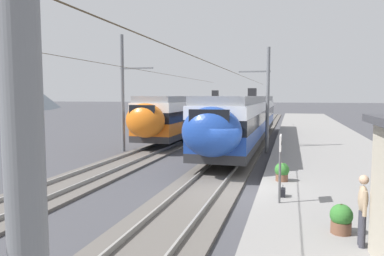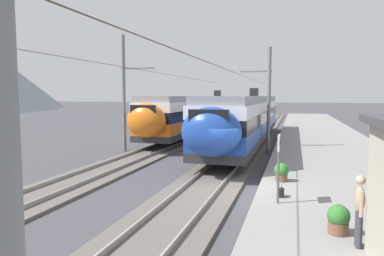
{
  "view_description": "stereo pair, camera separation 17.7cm",
  "coord_description": "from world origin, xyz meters",
  "px_view_note": "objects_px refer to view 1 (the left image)",
  "views": [
    {
      "loc": [
        -13.72,
        -2.01,
        3.87
      ],
      "look_at": [
        2.72,
        2.58,
        2.32
      ],
      "focal_mm": 33.26,
      "sensor_mm": 36.0,
      "label": 1
    },
    {
      "loc": [
        -13.67,
        -2.18,
        3.87
      ],
      "look_at": [
        2.72,
        2.58,
        2.32
      ],
      "focal_mm": 33.26,
      "sensor_mm": 36.0,
      "label": 2
    }
  ],
  "objects_px": {
    "train_far_track": "(205,111)",
    "platform_sign": "(280,153)",
    "train_near_platform": "(246,117)",
    "potted_plant_platform_edge": "(282,171)",
    "passenger_walking": "(363,207)",
    "handbag_near_sign": "(283,192)",
    "catenary_mast_west": "(4,101)",
    "potted_plant_by_shelter": "(341,218)",
    "catenary_mast_mid": "(266,98)",
    "catenary_mast_far_side": "(125,92)",
    "handbag_beside_passenger": "(345,226)"
  },
  "relations": [
    {
      "from": "catenary_mast_far_side",
      "to": "potted_plant_platform_edge",
      "type": "bearing_deg",
      "value": -125.12
    },
    {
      "from": "train_far_track",
      "to": "catenary_mast_mid",
      "type": "height_order",
      "value": "catenary_mast_mid"
    },
    {
      "from": "train_near_platform",
      "to": "catenary_mast_far_side",
      "type": "height_order",
      "value": "catenary_mast_far_side"
    },
    {
      "from": "handbag_near_sign",
      "to": "potted_plant_by_shelter",
      "type": "xyz_separation_m",
      "value": [
        -3.03,
        -1.51,
        0.25
      ]
    },
    {
      "from": "catenary_mast_far_side",
      "to": "potted_plant_by_shelter",
      "type": "xyz_separation_m",
      "value": [
        -12.95,
        -12.39,
        -3.39
      ]
    },
    {
      "from": "catenary_mast_mid",
      "to": "potted_plant_platform_edge",
      "type": "height_order",
      "value": "catenary_mast_mid"
    },
    {
      "from": "catenary_mast_west",
      "to": "handbag_near_sign",
      "type": "xyz_separation_m",
      "value": [
        10.76,
        -1.46,
        -3.32
      ]
    },
    {
      "from": "train_near_platform",
      "to": "passenger_walking",
      "type": "distance_m",
      "value": 19.67
    },
    {
      "from": "train_near_platform",
      "to": "platform_sign",
      "type": "relative_size",
      "value": 11.81
    },
    {
      "from": "train_near_platform",
      "to": "handbag_beside_passenger",
      "type": "xyz_separation_m",
      "value": [
        -18.15,
        -4.79,
        -1.71
      ]
    },
    {
      "from": "train_far_track",
      "to": "platform_sign",
      "type": "xyz_separation_m",
      "value": [
        -26.16,
        -8.82,
        -0.22
      ]
    },
    {
      "from": "catenary_mast_west",
      "to": "potted_plant_by_shelter",
      "type": "height_order",
      "value": "catenary_mast_west"
    },
    {
      "from": "passenger_walking",
      "to": "handbag_beside_passenger",
      "type": "bearing_deg",
      "value": 15.58
    },
    {
      "from": "catenary_mast_west",
      "to": "potted_plant_by_shelter",
      "type": "relative_size",
      "value": 53.54
    },
    {
      "from": "catenary_mast_far_side",
      "to": "train_near_platform",
      "type": "bearing_deg",
      "value": -55.4
    },
    {
      "from": "catenary_mast_west",
      "to": "potted_plant_platform_edge",
      "type": "height_order",
      "value": "catenary_mast_west"
    },
    {
      "from": "train_near_platform",
      "to": "potted_plant_platform_edge",
      "type": "height_order",
      "value": "train_near_platform"
    },
    {
      "from": "catenary_mast_far_side",
      "to": "handbag_beside_passenger",
      "type": "relative_size",
      "value": 99.16
    },
    {
      "from": "catenary_mast_far_side",
      "to": "handbag_near_sign",
      "type": "bearing_deg",
      "value": -132.37
    },
    {
      "from": "catenary_mast_far_side",
      "to": "passenger_walking",
      "type": "distance_m",
      "value": 18.91
    },
    {
      "from": "train_near_platform",
      "to": "handbag_near_sign",
      "type": "height_order",
      "value": "train_near_platform"
    },
    {
      "from": "platform_sign",
      "to": "train_far_track",
      "type": "bearing_deg",
      "value": 18.64
    },
    {
      "from": "catenary_mast_west",
      "to": "platform_sign",
      "type": "relative_size",
      "value": 18.06
    },
    {
      "from": "catenary_mast_mid",
      "to": "potted_plant_by_shelter",
      "type": "relative_size",
      "value": 53.54
    },
    {
      "from": "catenary_mast_mid",
      "to": "handbag_near_sign",
      "type": "relative_size",
      "value": 97.61
    },
    {
      "from": "catenary_mast_west",
      "to": "platform_sign",
      "type": "bearing_deg",
      "value": -7.85
    },
    {
      "from": "catenary_mast_west",
      "to": "handbag_beside_passenger",
      "type": "relative_size",
      "value": 99.16
    },
    {
      "from": "handbag_near_sign",
      "to": "potted_plant_platform_edge",
      "type": "relative_size",
      "value": 0.54
    },
    {
      "from": "train_near_platform",
      "to": "catenary_mast_far_side",
      "type": "relative_size",
      "value": 0.65
    },
    {
      "from": "train_far_track",
      "to": "handbag_near_sign",
      "type": "relative_size",
      "value": 83.43
    },
    {
      "from": "catenary_mast_mid",
      "to": "platform_sign",
      "type": "bearing_deg",
      "value": -173.9
    },
    {
      "from": "passenger_walking",
      "to": "handbag_near_sign",
      "type": "height_order",
      "value": "passenger_walking"
    },
    {
      "from": "handbag_beside_passenger",
      "to": "catenary_mast_mid",
      "type": "bearing_deg",
      "value": 11.66
    },
    {
      "from": "train_near_platform",
      "to": "catenary_mast_west",
      "type": "height_order",
      "value": "catenary_mast_west"
    },
    {
      "from": "handbag_beside_passenger",
      "to": "potted_plant_by_shelter",
      "type": "distance_m",
      "value": 0.31
    },
    {
      "from": "handbag_near_sign",
      "to": "potted_plant_by_shelter",
      "type": "bearing_deg",
      "value": -153.54
    },
    {
      "from": "train_far_track",
      "to": "catenary_mast_far_side",
      "type": "height_order",
      "value": "catenary_mast_far_side"
    },
    {
      "from": "handbag_beside_passenger",
      "to": "potted_plant_platform_edge",
      "type": "height_order",
      "value": "potted_plant_platform_edge"
    },
    {
      "from": "catenary_mast_west",
      "to": "potted_plant_platform_edge",
      "type": "xyz_separation_m",
      "value": [
        13.09,
        -1.37,
        -3.06
      ]
    },
    {
      "from": "train_near_platform",
      "to": "potted_plant_platform_edge",
      "type": "distance_m",
      "value": 13.35
    },
    {
      "from": "platform_sign",
      "to": "catenary_mast_west",
      "type": "bearing_deg",
      "value": 172.15
    },
    {
      "from": "train_far_track",
      "to": "passenger_walking",
      "type": "relative_size",
      "value": 20.45
    },
    {
      "from": "platform_sign",
      "to": "potted_plant_by_shelter",
      "type": "xyz_separation_m",
      "value": [
        -2.23,
        -1.6,
        -1.24
      ]
    },
    {
      "from": "train_near_platform",
      "to": "platform_sign",
      "type": "distance_m",
      "value": 16.34
    },
    {
      "from": "catenary_mast_far_side",
      "to": "potted_plant_by_shelter",
      "type": "height_order",
      "value": "catenary_mast_far_side"
    },
    {
      "from": "handbag_beside_passenger",
      "to": "platform_sign",
      "type": "bearing_deg",
      "value": 39.19
    },
    {
      "from": "handbag_beside_passenger",
      "to": "potted_plant_by_shelter",
      "type": "relative_size",
      "value": 0.54
    },
    {
      "from": "handbag_near_sign",
      "to": "potted_plant_platform_edge",
      "type": "distance_m",
      "value": 2.35
    },
    {
      "from": "train_near_platform",
      "to": "potted_plant_platform_edge",
      "type": "xyz_separation_m",
      "value": [
        -12.92,
        -3.07,
        -1.44
      ]
    },
    {
      "from": "train_near_platform",
      "to": "catenary_mast_mid",
      "type": "height_order",
      "value": "catenary_mast_mid"
    }
  ]
}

